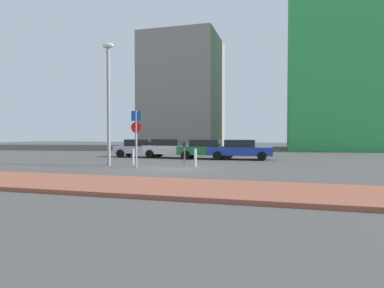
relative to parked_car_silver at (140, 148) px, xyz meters
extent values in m
plane|color=#4C4947|center=(5.50, -7.88, -0.75)|extent=(120.00, 120.00, 0.00)
cube|color=#93513D|center=(5.50, -13.99, -0.68)|extent=(40.00, 3.54, 0.14)
cube|color=#B7BABF|center=(0.03, 0.00, -0.14)|extent=(4.13, 1.88, 0.58)
cube|color=black|center=(-0.07, 0.00, 0.42)|extent=(2.10, 1.64, 0.54)
cylinder|color=black|center=(1.36, 0.91, -0.43)|extent=(0.65, 0.25, 0.64)
cylinder|color=black|center=(1.44, -0.76, -0.43)|extent=(0.65, 0.25, 0.64)
cylinder|color=black|center=(-1.39, 0.77, -0.43)|extent=(0.65, 0.25, 0.64)
cylinder|color=black|center=(-1.31, -0.90, -0.43)|extent=(0.65, 0.25, 0.64)
cube|color=white|center=(2.74, -0.15, -0.10)|extent=(4.42, 2.03, 0.65)
cube|color=black|center=(2.47, -0.13, 0.47)|extent=(2.33, 1.74, 0.49)
cylinder|color=black|center=(4.26, 0.60, -0.43)|extent=(0.65, 0.27, 0.64)
cylinder|color=black|center=(4.13, -1.11, -0.43)|extent=(0.65, 0.27, 0.64)
cylinder|color=black|center=(1.34, 0.82, -0.43)|extent=(0.65, 0.27, 0.64)
cylinder|color=black|center=(1.22, -0.90, -0.43)|extent=(0.65, 0.27, 0.64)
cube|color=#237238|center=(5.74, -0.44, -0.12)|extent=(4.52, 1.98, 0.62)
cube|color=black|center=(5.54, -0.45, 0.45)|extent=(2.26, 1.72, 0.50)
cylinder|color=black|center=(7.20, 0.51, -0.43)|extent=(0.65, 0.25, 0.64)
cylinder|color=black|center=(7.29, -1.23, -0.43)|extent=(0.65, 0.25, 0.64)
cylinder|color=black|center=(4.19, 0.35, -0.43)|extent=(0.65, 0.25, 0.64)
cylinder|color=black|center=(4.28, -1.39, -0.43)|extent=(0.65, 0.25, 0.64)
cube|color=#1E389E|center=(8.17, -0.44, -0.12)|extent=(4.68, 2.04, 0.61)
cube|color=black|center=(8.15, -0.44, 0.44)|extent=(2.23, 1.79, 0.52)
cylinder|color=black|center=(9.69, 0.55, -0.43)|extent=(0.65, 0.25, 0.64)
cylinder|color=black|center=(9.77, -1.29, -0.43)|extent=(0.65, 0.25, 0.64)
cylinder|color=black|center=(6.57, 0.41, -0.43)|extent=(0.65, 0.25, 0.64)
cylinder|color=black|center=(6.65, -1.43, -0.43)|extent=(0.65, 0.25, 0.64)
cylinder|color=gray|center=(3.35, -7.80, 0.83)|extent=(0.10, 0.10, 3.15)
cube|color=#1447B7|center=(3.35, -7.80, 2.10)|extent=(0.55, 0.09, 0.55)
cylinder|color=red|center=(3.35, -7.80, 1.47)|extent=(0.60, 0.08, 0.60)
cylinder|color=#4C4C51|center=(5.37, -5.32, -0.21)|extent=(0.08, 0.08, 1.08)
cube|color=black|center=(5.37, -5.32, 0.47)|extent=(0.18, 0.14, 0.28)
cylinder|color=gray|center=(1.24, -7.08, 2.69)|extent=(0.20, 0.20, 6.88)
ellipsoid|color=silver|center=(1.24, -7.08, 6.28)|extent=(0.70, 0.36, 0.30)
cylinder|color=#B7B7BC|center=(2.39, -6.22, -0.28)|extent=(0.13, 0.13, 0.95)
cylinder|color=#B7B7BC|center=(6.38, -6.55, -0.24)|extent=(0.15, 0.15, 1.03)
cube|color=green|center=(19.17, 19.93, 12.52)|extent=(14.46, 14.31, 26.54)
cube|color=gray|center=(-3.21, 22.51, 7.42)|extent=(10.77, 10.90, 16.33)
camera|label=1|loc=(11.01, -24.00, 1.06)|focal=30.04mm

